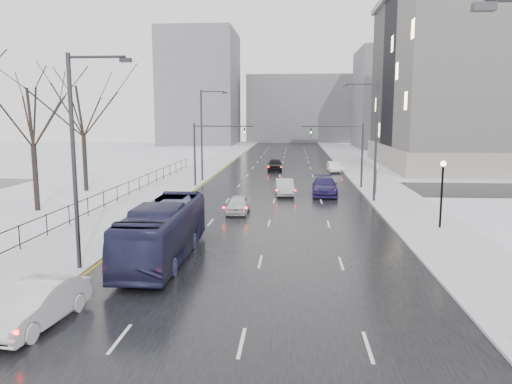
% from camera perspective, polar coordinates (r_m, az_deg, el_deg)
% --- Properties ---
extents(road, '(16.00, 150.00, 0.04)m').
position_cam_1_polar(road, '(62.42, 2.79, 2.07)').
color(road, black).
rests_on(road, ground).
extents(cross_road, '(130.00, 10.00, 0.04)m').
position_cam_1_polar(cross_road, '(50.53, 2.43, 0.50)').
color(cross_road, black).
rests_on(cross_road, ground).
extents(sidewalk_left, '(5.00, 150.00, 0.16)m').
position_cam_1_polar(sidewalk_left, '(63.55, -6.72, 2.20)').
color(sidewalk_left, silver).
rests_on(sidewalk_left, ground).
extents(sidewalk_right, '(5.00, 150.00, 0.16)m').
position_cam_1_polar(sidewalk_right, '(63.03, 12.39, 2.00)').
color(sidewalk_right, silver).
rests_on(sidewalk_right, ground).
extents(park_strip, '(14.00, 150.00, 0.12)m').
position_cam_1_polar(park_strip, '(66.02, -14.85, 2.19)').
color(park_strip, white).
rests_on(park_strip, ground).
extents(tree_park_d, '(8.75, 8.75, 12.50)m').
position_cam_1_polar(tree_park_d, '(41.51, -23.66, -2.07)').
color(tree_park_d, black).
rests_on(tree_park_d, ground).
extents(tree_park_e, '(9.45, 9.45, 13.50)m').
position_cam_1_polar(tree_park_e, '(50.58, -18.80, 0.02)').
color(tree_park_e, black).
rests_on(tree_park_e, ground).
extents(iron_fence, '(0.06, 70.00, 1.30)m').
position_cam_1_polar(iron_fence, '(35.72, -19.92, -2.02)').
color(iron_fence, black).
rests_on(iron_fence, sidewalk_left).
extents(streetlight_r_mid, '(2.95, 0.25, 10.00)m').
position_cam_1_polar(streetlight_r_mid, '(42.53, 13.26, 6.30)').
color(streetlight_r_mid, '#2D2D33').
rests_on(streetlight_r_mid, ground).
extents(streetlight_l_near, '(2.95, 0.25, 10.00)m').
position_cam_1_polar(streetlight_l_near, '(24.10, -19.66, 4.35)').
color(streetlight_l_near, '#2D2D33').
rests_on(streetlight_l_near, ground).
extents(streetlight_l_far, '(2.95, 0.25, 10.00)m').
position_cam_1_polar(streetlight_l_far, '(54.88, -6.01, 6.98)').
color(streetlight_l_far, '#2D2D33').
rests_on(streetlight_l_far, ground).
extents(lamppost_r_mid, '(0.36, 0.36, 4.28)m').
position_cam_1_polar(lamppost_r_mid, '(33.62, 20.51, 0.82)').
color(lamppost_r_mid, black).
rests_on(lamppost_r_mid, sidewalk_right).
extents(mast_signal_right, '(6.10, 0.33, 6.50)m').
position_cam_1_polar(mast_signal_right, '(50.41, 10.85, 5.00)').
color(mast_signal_right, '#2D2D33').
rests_on(mast_signal_right, ground).
extents(mast_signal_left, '(6.10, 0.33, 6.50)m').
position_cam_1_polar(mast_signal_left, '(50.86, -5.85, 5.15)').
color(mast_signal_left, '#2D2D33').
rests_on(mast_signal_left, ground).
extents(no_uturn_sign, '(0.60, 0.06, 2.70)m').
position_cam_1_polar(no_uturn_sign, '(46.87, 13.61, 2.43)').
color(no_uturn_sign, '#2D2D33').
rests_on(no_uturn_sign, sidewalk_right).
extents(bldg_far_right, '(24.00, 20.00, 22.00)m').
position_cam_1_polar(bldg_far_right, '(119.99, 17.27, 10.14)').
color(bldg_far_right, slate).
rests_on(bldg_far_right, ground).
extents(bldg_far_left, '(18.00, 22.00, 28.00)m').
position_cam_1_polar(bldg_far_left, '(129.33, -6.37, 11.67)').
color(bldg_far_left, slate).
rests_on(bldg_far_left, ground).
extents(bldg_far_center, '(30.00, 18.00, 18.00)m').
position_cam_1_polar(bldg_far_center, '(142.01, 5.32, 9.40)').
color(bldg_far_center, slate).
rests_on(bldg_far_center, ground).
extents(sedan_left_near, '(2.21, 4.76, 1.51)m').
position_cam_1_polar(sedan_left_near, '(19.20, -23.78, -11.68)').
color(sedan_left_near, silver).
rests_on(sedan_left_near, road).
extents(bus, '(2.53, 10.45, 2.90)m').
position_cam_1_polar(bus, '(25.57, -10.52, -4.43)').
color(bus, '#26264A').
rests_on(bus, road).
extents(sedan_center_near, '(1.66, 3.92, 1.32)m').
position_cam_1_polar(sedan_center_near, '(37.18, -2.03, -1.41)').
color(sedan_center_near, silver).
rests_on(sedan_center_near, road).
extents(sedan_right_near, '(1.89, 4.60, 1.48)m').
position_cam_1_polar(sedan_right_near, '(45.63, 3.29, 0.57)').
color(sedan_right_near, '#A7A5AA').
rests_on(sedan_right_near, road).
extents(sedan_right_far, '(2.46, 5.68, 1.63)m').
position_cam_1_polar(sedan_right_far, '(46.00, 7.87, 0.66)').
color(sedan_right_far, '#241B52').
rests_on(sedan_right_far, road).
extents(sedan_center_far, '(2.03, 4.76, 1.60)m').
position_cam_1_polar(sedan_center_far, '(65.99, 2.16, 3.15)').
color(sedan_center_far, black).
rests_on(sedan_center_far, road).
extents(sedan_right_distant, '(1.64, 4.14, 1.34)m').
position_cam_1_polar(sedan_right_distant, '(65.07, 8.89, 2.86)').
color(sedan_right_distant, white).
rests_on(sedan_right_distant, road).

